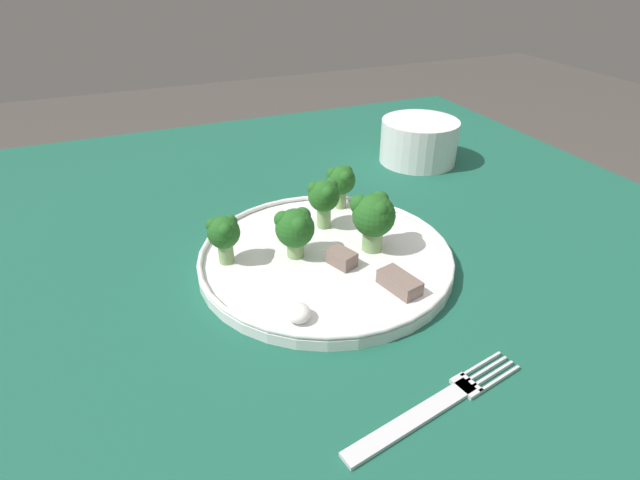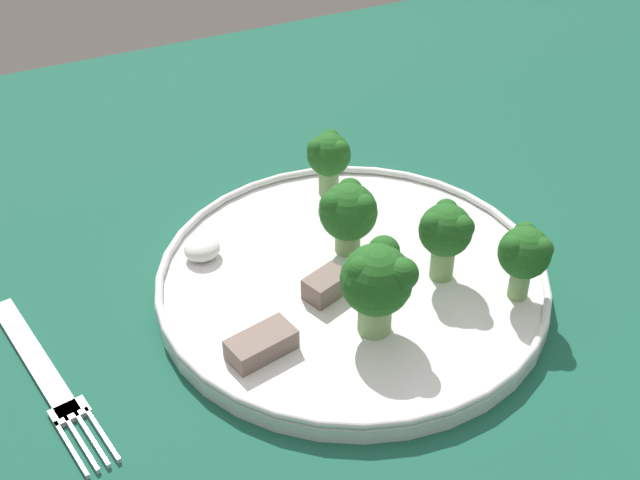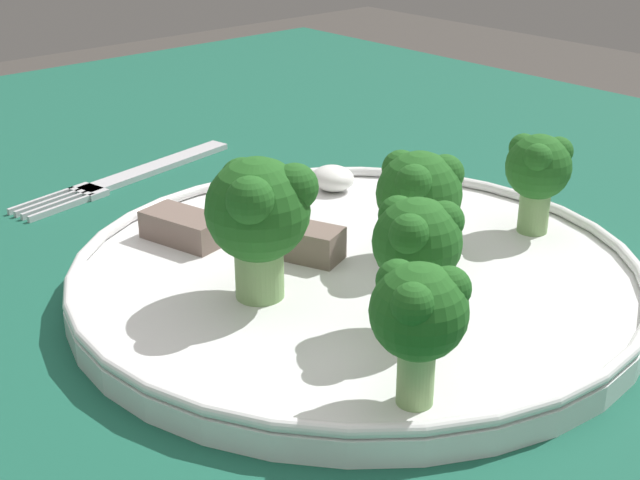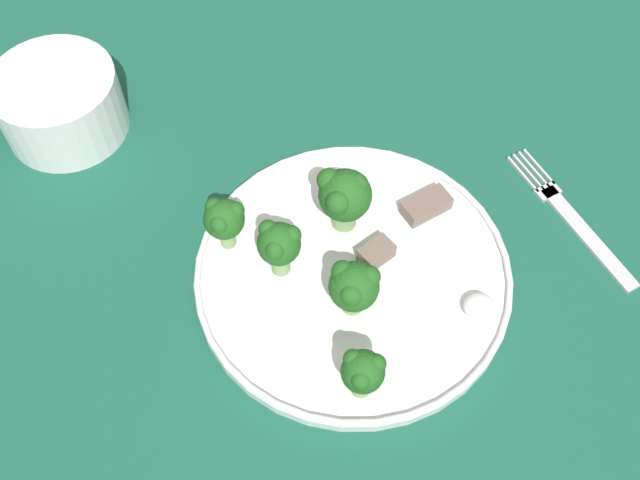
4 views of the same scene
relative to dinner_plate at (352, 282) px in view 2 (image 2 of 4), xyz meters
The scene contains 11 objects.
table 0.12m from the dinner_plate, 75.21° to the left, with size 1.13×0.99×0.75m.
dinner_plate is the anchor object (origin of this frame).
fork 0.22m from the dinner_plate, ahead, with size 0.05×0.18×0.00m.
broccoli_floret_near_rim_left 0.08m from the dinner_plate, 158.84° to the left, with size 0.04×0.04×0.06m.
broccoli_floret_center_left 0.13m from the dinner_plate, 147.06° to the left, with size 0.04×0.04×0.06m.
broccoli_floret_back_left 0.12m from the dinner_plate, 105.42° to the right, with size 0.04×0.04×0.06m.
broccoli_floret_front_left 0.07m from the dinner_plate, 84.63° to the left, with size 0.05×0.05×0.07m.
broccoli_floret_center_back 0.05m from the dinner_plate, 109.59° to the right, with size 0.05×0.04×0.06m.
meat_slice_front_slice 0.10m from the dinner_plate, 26.81° to the left, with size 0.05×0.03×0.02m.
meat_slice_middle_slice 0.03m from the dinner_plate, 18.93° to the left, with size 0.04×0.03×0.02m.
sauce_dollop 0.12m from the dinner_plate, 36.51° to the right, with size 0.03×0.03×0.02m.
Camera 2 is at (0.22, 0.41, 1.19)m, focal length 50.00 mm.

